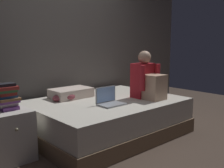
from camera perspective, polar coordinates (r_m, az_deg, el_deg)
ground_plane at (r=3.43m, az=-0.45°, el=-12.64°), size 8.00×8.00×0.00m
wall_back at (r=4.15m, az=-11.72°, el=10.06°), size 5.60×0.10×2.70m
bed at (r=3.69m, az=-1.24°, el=-7.11°), size 2.00×1.50×0.48m
nightstand at (r=3.11m, az=-21.13°, el=-10.19°), size 0.44×0.46×0.55m
person_sitting at (r=3.73m, az=7.55°, el=0.80°), size 0.39×0.44×0.66m
laptop at (r=3.35m, az=-0.59°, el=-3.50°), size 0.32×0.23×0.22m
pillow at (r=3.81m, az=-8.72°, el=-1.89°), size 0.56×0.36×0.13m
book_stack at (r=3.03m, az=-21.44°, el=-2.51°), size 0.24×0.17×0.29m
clothes_pile at (r=3.63m, az=-10.05°, el=-2.78°), size 0.31×0.18×0.10m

